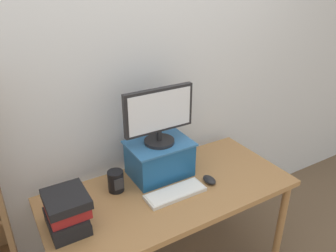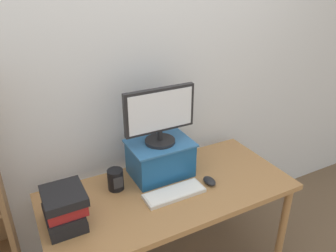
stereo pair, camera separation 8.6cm
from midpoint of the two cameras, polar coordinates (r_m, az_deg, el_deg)
The scene contains 8 objects.
back_wall at distance 2.15m, azimuth -7.21°, elevation 8.13°, with size 7.00×0.08×2.60m.
desk at distance 2.08m, azimuth -0.87°, elevation -12.58°, with size 1.52×0.70×0.73m.
riser_box at distance 2.11m, azimuth -2.67°, elevation -5.54°, with size 0.40×0.29×0.23m.
computer_monitor at distance 1.97m, azimuth -2.83°, elevation 1.98°, with size 0.45×0.19×0.36m.
keyboard at distance 1.98m, azimuth -0.00°, elevation -11.60°, with size 0.37×0.13×0.02m.
computer_mouse at distance 2.09m, azimuth 6.03°, elevation -9.31°, with size 0.06×0.10×0.04m.
book_stack at distance 1.80m, azimuth -18.58°, elevation -13.93°, with size 0.21×0.25×0.21m.
desk_speaker at distance 2.02m, azimuth -10.29°, elevation -9.43°, with size 0.10×0.10×0.13m.
Camera 1 is at (-0.85, -1.40, 1.93)m, focal length 35.00 mm.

